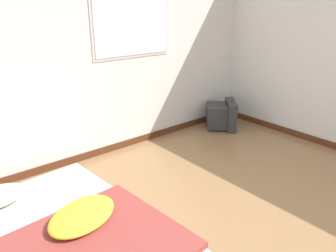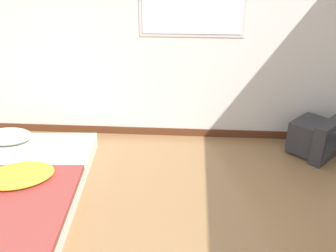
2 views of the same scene
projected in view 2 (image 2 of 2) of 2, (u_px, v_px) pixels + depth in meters
wall_back at (135, 26)px, 4.07m from camera, size 7.57×0.08×2.60m
mattress_bed at (3, 187)px, 3.37m from camera, size 1.51×2.03×0.31m
crt_tv at (316, 137)px, 4.06m from camera, size 0.63×0.63×0.43m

